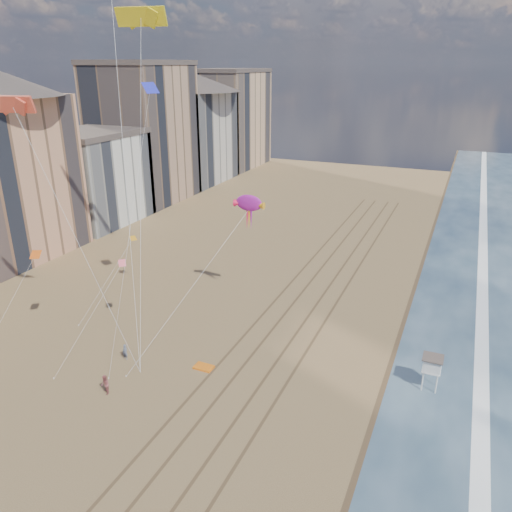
{
  "coord_description": "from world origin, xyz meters",
  "views": [
    {
      "loc": [
        19.2,
        -18.74,
        28.38
      ],
      "look_at": [
        -0.01,
        26.0,
        9.5
      ],
      "focal_mm": 35.0,
      "sensor_mm": 36.0,
      "label": 1
    }
  ],
  "objects_px": {
    "show_kite": "(249,203)",
    "kite_flyer_b": "(105,385)",
    "lifeguard_stand": "(432,364)",
    "kite_flyer_a": "(125,352)",
    "grounded_kite": "(204,367)"
  },
  "relations": [
    {
      "from": "lifeguard_stand",
      "to": "grounded_kite",
      "type": "distance_m",
      "value": 21.76
    },
    {
      "from": "grounded_kite",
      "to": "show_kite",
      "type": "bearing_deg",
      "value": 97.51
    },
    {
      "from": "grounded_kite",
      "to": "kite_flyer_b",
      "type": "height_order",
      "value": "kite_flyer_b"
    },
    {
      "from": "grounded_kite",
      "to": "kite_flyer_a",
      "type": "bearing_deg",
      "value": -166.98
    },
    {
      "from": "kite_flyer_b",
      "to": "grounded_kite",
      "type": "bearing_deg",
      "value": 93.31
    },
    {
      "from": "lifeguard_stand",
      "to": "show_kite",
      "type": "bearing_deg",
      "value": 157.49
    },
    {
      "from": "lifeguard_stand",
      "to": "show_kite",
      "type": "distance_m",
      "value": 26.55
    },
    {
      "from": "show_kite",
      "to": "kite_flyer_b",
      "type": "height_order",
      "value": "show_kite"
    },
    {
      "from": "grounded_kite",
      "to": "kite_flyer_a",
      "type": "distance_m",
      "value": 8.38
    },
    {
      "from": "kite_flyer_a",
      "to": "kite_flyer_b",
      "type": "bearing_deg",
      "value": -66.2
    },
    {
      "from": "lifeguard_stand",
      "to": "kite_flyer_a",
      "type": "height_order",
      "value": "lifeguard_stand"
    },
    {
      "from": "lifeguard_stand",
      "to": "kite_flyer_a",
      "type": "bearing_deg",
      "value": -166.22
    },
    {
      "from": "show_kite",
      "to": "kite_flyer_a",
      "type": "bearing_deg",
      "value": -111.79
    },
    {
      "from": "grounded_kite",
      "to": "show_kite",
      "type": "height_order",
      "value": "show_kite"
    },
    {
      "from": "show_kite",
      "to": "kite_flyer_b",
      "type": "bearing_deg",
      "value": -102.05
    }
  ]
}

